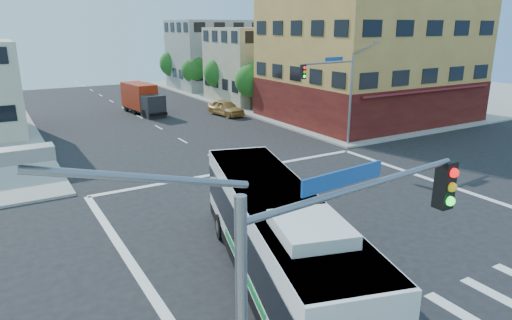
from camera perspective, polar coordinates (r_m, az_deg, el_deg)
ground at (r=22.80m, az=9.09°, el=-7.58°), size 120.00×120.00×0.00m
sidewalk_ne at (r=70.90m, az=13.05°, el=8.63°), size 50.00×50.00×0.15m
corner_building_ne at (r=48.11m, az=13.94°, el=12.03°), size 18.10×15.44×14.00m
building_east_near at (r=58.63m, az=0.84°, el=11.85°), size 12.06×10.06×9.00m
building_east_far at (r=70.88m, az=-5.23°, el=12.98°), size 12.06×10.06×10.00m
signal_mast_ne at (r=35.08m, az=9.92°, el=9.29°), size 7.91×1.13×8.07m
signal_mast_sw at (r=8.06m, az=8.78°, el=-15.31°), size 7.91×1.01×8.07m
street_tree_a at (r=50.95m, az=-0.50°, el=10.12°), size 3.60×3.60×5.53m
street_tree_b at (r=57.95m, az=-4.55°, el=11.00°), size 3.80×3.80×5.79m
street_tree_c at (r=65.22m, az=-7.72°, el=11.25°), size 3.40×3.40×5.29m
street_tree_d at (r=72.59m, az=-10.28°, el=11.98°), size 4.00×4.00×6.03m
transit_bus at (r=16.65m, az=2.60°, el=-9.55°), size 6.36×13.42×3.90m
box_truck at (r=51.04m, az=-13.98°, el=7.34°), size 2.91×7.32×3.20m
parked_car at (r=48.87m, az=-3.81°, el=6.54°), size 2.63×5.06×1.65m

